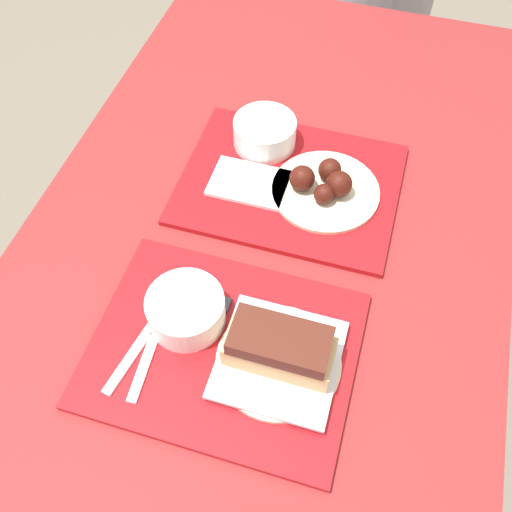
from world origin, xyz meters
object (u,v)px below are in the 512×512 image
bowl_coleslaw_far (265,132)px  brisket_sandwich_plate (279,353)px  bowl_coleslaw_near (186,309)px  tray_far (290,184)px  tray_near (222,349)px  wings_plate_far (324,185)px

bowl_coleslaw_far → brisket_sandwich_plate: bearing=-71.4°
bowl_coleslaw_near → brisket_sandwich_plate: (0.17, -0.03, 0.00)m
tray_far → bowl_coleslaw_near: bearing=-104.0°
bowl_coleslaw_near → tray_far: bearing=76.0°
tray_near → bowl_coleslaw_near: 0.09m
tray_far → brisket_sandwich_plate: size_ratio=2.12×
bowl_coleslaw_near → brisket_sandwich_plate: bearing=-11.4°
tray_far → wings_plate_far: wings_plate_far is taller
wings_plate_far → bowl_coleslaw_near: bearing=-114.7°
bowl_coleslaw_far → wings_plate_far: (0.15, -0.10, -0.01)m
brisket_sandwich_plate → bowl_coleslaw_far: brisket_sandwich_plate is taller
tray_far → brisket_sandwich_plate: bearing=-78.0°
bowl_coleslaw_near → wings_plate_far: bearing=65.3°
tray_near → bowl_coleslaw_far: (-0.06, 0.47, 0.04)m
tray_near → tray_far: size_ratio=1.00×
tray_near → wings_plate_far: wings_plate_far is taller
tray_near → brisket_sandwich_plate: brisket_sandwich_plate is taller
bowl_coleslaw_near → brisket_sandwich_plate: 0.17m
tray_near → bowl_coleslaw_near: (-0.07, 0.03, 0.04)m
brisket_sandwich_plate → tray_near: bearing=-179.9°
tray_near → tray_far: bearing=87.8°
brisket_sandwich_plate → bowl_coleslaw_far: bearing=108.6°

